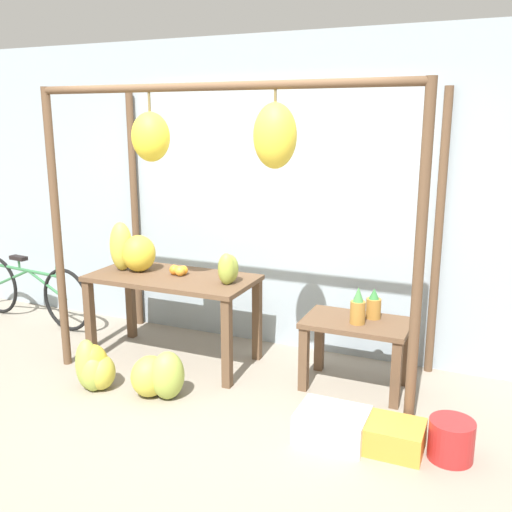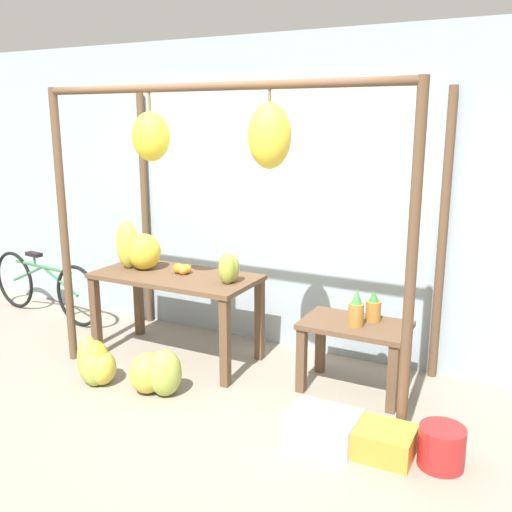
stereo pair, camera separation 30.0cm
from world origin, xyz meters
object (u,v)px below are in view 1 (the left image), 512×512
Objects in this scene: papaya_pile at (228,269)px; pineapple_cluster at (365,307)px; banana_pile_ground_left at (94,369)px; parked_bicycle at (30,290)px; orange_pile at (179,271)px; fruit_crate_purple at (391,436)px; banana_pile_ground_right at (158,376)px; blue_bucket at (451,440)px; fruit_crate_white at (332,425)px; banana_pile_on_table at (132,251)px.

pineapple_cluster is at bearing 7.45° from papaya_pile.
parked_bicycle reaches higher than banana_pile_ground_left.
orange_pile is 0.51m from papaya_pile.
papaya_pile reaches higher than orange_pile.
pineapple_cluster is 0.71× the size of fruit_crate_purple.
orange_pile is at bearing 67.40° from banana_pile_ground_left.
pineapple_cluster is at bearing 29.05° from banana_pile_ground_right.
blue_bucket is at bearing -11.64° from parked_bicycle.
fruit_crate_white is at bearing -25.20° from orange_pile.
orange_pile is 0.53× the size of pineapple_cluster.
orange_pile is 0.54× the size of blue_bucket.
orange_pile is 0.58× the size of papaya_pile.
banana_pile_ground_left is 2.68m from blue_bucket.
pineapple_cluster is 0.70× the size of banana_pile_ground_left.
banana_pile_ground_right is (-1.40, -0.78, -0.50)m from pineapple_cluster.
blue_bucket is 0.16× the size of parked_bicycle.
fruit_crate_white is at bearing -174.81° from fruit_crate_purple.
fruit_crate_purple is at bearing -13.35° from parked_bicycle.
papaya_pile is 1.80m from fruit_crate_purple.
fruit_crate_purple is (0.38, 0.03, -0.01)m from fruit_crate_white.
banana_pile_on_table reaches higher than pineapple_cluster.
pineapple_cluster is (2.06, 0.11, -0.28)m from banana_pile_on_table.
banana_pile_ground_left is at bearing -178.99° from fruit_crate_white.
pineapple_cluster is 1.14m from papaya_pile.
fruit_crate_white is 1.62× the size of blue_bucket.
banana_pile_ground_left is at bearing -31.69° from parked_bicycle.
fruit_crate_white is 0.38m from fruit_crate_purple.
banana_pile_ground_left is 1.31m from papaya_pile.
banana_pile_on_table is at bearing 160.76° from fruit_crate_white.
banana_pile_ground_left is at bearing -139.15° from papaya_pile.
banana_pile_ground_right is 1.79× the size of blue_bucket.
orange_pile is at bearing 164.04° from blue_bucket.
papaya_pile is 0.64× the size of fruit_crate_purple.
banana_pile_ground_left is 0.82× the size of banana_pile_ground_right.
parked_bicycle reaches higher than fruit_crate_white.
parked_bicycle is at bearing 173.73° from orange_pile.
banana_pile_on_table is at bearing 134.97° from banana_pile_ground_right.
papaya_pile is at bearing -6.63° from parked_bicycle.
banana_pile_ground_left is 0.55m from banana_pile_ground_right.
banana_pile_on_table is 1.03× the size of fruit_crate_white.
pineapple_cluster is 0.64× the size of fruit_crate_white.
banana_pile_ground_left is 2.31m from fruit_crate_purple.
blue_bucket is at bearing -15.96° from orange_pile.
orange_pile is 1.62m from pineapple_cluster.
blue_bucket is at bearing 2.50° from banana_pile_ground_left.
fruit_crate_purple is (2.44, -0.68, -0.86)m from banana_pile_on_table.
papaya_pile is at bearing 148.18° from fruit_crate_white.
banana_pile_ground_left reaches higher than fruit_crate_purple.
parked_bicycle is (-1.62, 1.00, 0.17)m from banana_pile_ground_left.
fruit_crate_white is at bearing -2.13° from banana_pile_ground_right.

